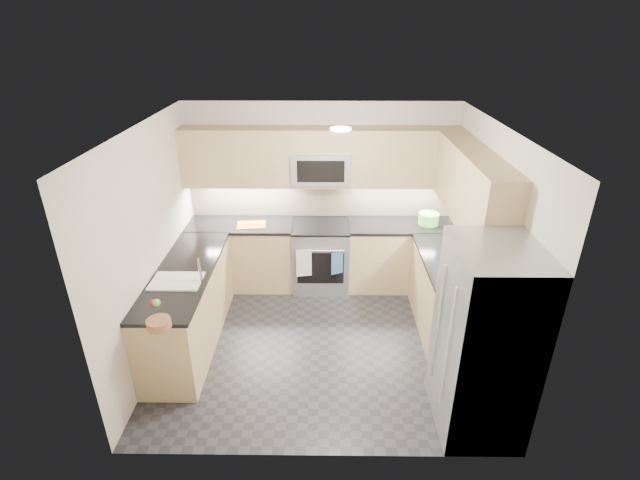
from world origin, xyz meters
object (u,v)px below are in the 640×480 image
Objects in this scene: cutting_board at (251,225)px; microwave at (321,167)px; utensil_bowl at (429,219)px; refrigerator at (484,341)px; fruit_basket at (159,323)px; gas_range at (321,256)px.

microwave is at bearing 9.86° from cutting_board.
utensil_bowl reaches higher than cutting_board.
microwave is 2.02× the size of cutting_board.
fruit_basket is (-2.88, 0.11, 0.08)m from refrigerator.
refrigerator is at bearing -45.12° from cutting_board.
fruit_basket is (-0.50, -2.28, 0.03)m from cutting_board.
microwave reaches higher than utensil_bowl.
gas_range is at bearing 2.24° from cutting_board.
utensil_bowl is 1.26× the size of fruit_basket.
gas_range is 1.20× the size of microwave.
microwave is at bearing 119.62° from refrigerator.
utensil_bowl is 3.71m from fruit_basket.
microwave is 1.21m from cutting_board.
cutting_board is (-0.93, -0.04, 0.49)m from gas_range.
microwave is at bearing 59.67° from fruit_basket.
refrigerator is at bearing -89.92° from utensil_bowl.
microwave is 3.52× the size of fruit_basket.
cutting_board is 1.74× the size of fruit_basket.
microwave reaches higher than cutting_board.
gas_range is 1.05m from cutting_board.
microwave is 1.60m from utensil_bowl.
fruit_basket is at bearing -140.79° from utensil_bowl.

